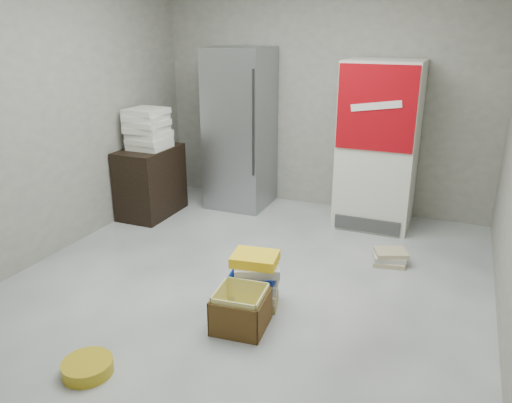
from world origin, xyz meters
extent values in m
plane|color=silver|center=(0.00, 0.00, 0.00)|extent=(5.00, 5.00, 0.00)
cube|color=#A19C90|center=(0.00, 2.50, 1.40)|extent=(4.00, 0.04, 2.80)
cube|color=#A19C90|center=(-2.00, 0.00, 1.40)|extent=(0.04, 5.00, 2.80)
cube|color=#A0A2A7|center=(-0.90, 2.13, 0.95)|extent=(0.70, 0.70, 1.90)
cylinder|color=#333333|center=(-0.58, 1.77, 1.10)|extent=(0.02, 0.02, 1.19)
cube|color=silver|center=(0.75, 2.13, 0.90)|extent=(0.80, 0.70, 1.80)
cube|color=#A3070F|center=(0.75, 1.77, 1.35)|extent=(0.78, 0.02, 0.85)
cube|color=white|center=(0.75, 1.75, 1.38)|extent=(0.50, 0.01, 0.14)
cube|color=#3F3F3F|center=(0.75, 1.77, 0.10)|extent=(0.70, 0.02, 0.15)
cube|color=black|center=(-1.73, 1.40, 0.40)|extent=(0.50, 0.80, 0.80)
cube|color=silver|center=(-1.71, 1.40, 0.83)|extent=(0.40, 0.40, 0.06)
cube|color=silver|center=(-1.71, 1.40, 0.90)|extent=(0.41, 0.41, 0.06)
cube|color=silver|center=(-1.71, 1.41, 0.96)|extent=(0.42, 0.42, 0.06)
cube|color=silver|center=(-1.73, 1.40, 1.03)|extent=(0.42, 0.42, 0.06)
cube|color=silver|center=(-1.72, 1.39, 1.09)|extent=(0.41, 0.41, 0.06)
cube|color=silver|center=(-1.73, 1.40, 1.16)|extent=(0.42, 0.42, 0.06)
cube|color=silver|center=(-1.73, 1.40, 1.22)|extent=(0.42, 0.42, 0.06)
cube|color=#A78D50|center=(0.20, -0.04, 0.04)|extent=(0.41, 0.36, 0.07)
cube|color=tan|center=(0.20, -0.05, 0.11)|extent=(0.42, 0.37, 0.07)
cube|color=beige|center=(0.20, -0.01, 0.18)|extent=(0.41, 0.36, 0.08)
cube|color=navy|center=(0.18, -0.02, 0.25)|extent=(0.39, 0.33, 0.06)
cube|color=beige|center=(0.21, -0.02, 0.32)|extent=(0.43, 0.39, 0.07)
cube|color=yellow|center=(0.19, -0.01, 0.40)|extent=(0.39, 0.32, 0.08)
cube|color=tan|center=(1.09, 1.12, 0.02)|extent=(0.32, 0.27, 0.04)
cube|color=beige|center=(1.08, 1.14, 0.07)|extent=(0.34, 0.30, 0.05)
cube|color=tan|center=(1.10, 1.14, 0.11)|extent=(0.35, 0.32, 0.04)
cube|color=yellow|center=(0.23, -0.37, 0.01)|extent=(0.39, 0.39, 0.01)
cube|color=brown|center=(0.21, -0.18, 0.13)|extent=(0.38, 0.05, 0.27)
cube|color=brown|center=(0.25, -0.55, 0.13)|extent=(0.38, 0.05, 0.27)
cube|color=brown|center=(0.04, -0.39, 0.13)|extent=(0.05, 0.38, 0.27)
cube|color=brown|center=(0.41, -0.35, 0.13)|extent=(0.05, 0.38, 0.27)
cube|color=yellow|center=(0.21, -0.20, 0.15)|extent=(0.35, 0.04, 0.31)
cube|color=yellow|center=(0.24, -0.53, 0.15)|extent=(0.35, 0.04, 0.31)
cube|color=yellow|center=(0.06, -0.38, 0.15)|extent=(0.04, 0.35, 0.31)
cube|color=yellow|center=(0.39, -0.35, 0.15)|extent=(0.04, 0.35, 0.31)
cylinder|color=gold|center=(-0.47, -1.23, 0.04)|extent=(0.38, 0.38, 0.09)
camera|label=1|loc=(1.57, -3.28, 2.13)|focal=35.00mm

